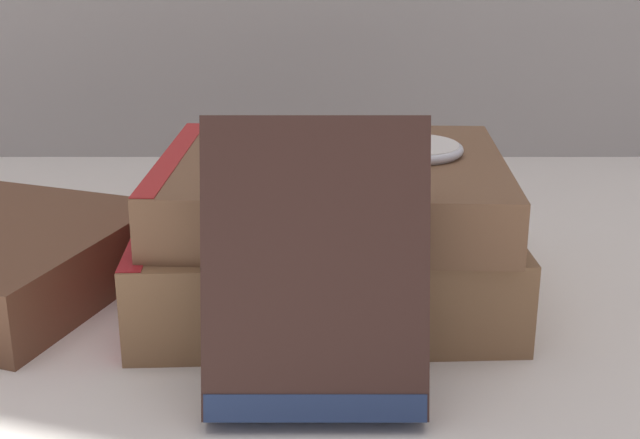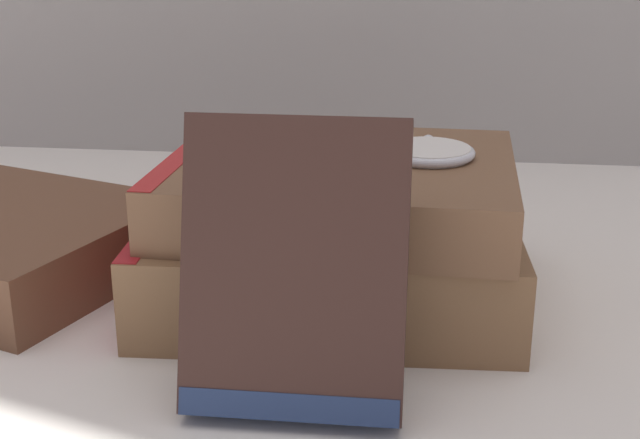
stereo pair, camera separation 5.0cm
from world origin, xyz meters
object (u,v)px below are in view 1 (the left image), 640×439
object	(u,v)px
book_leaning_front	(319,279)
reading_glasses	(260,214)
book_flat_bottom	(317,257)
pocket_watch	(421,149)
book_flat_top	(326,187)

from	to	relation	value
book_leaning_front	reading_glasses	size ratio (longest dim) A/B	1.26
book_flat_bottom	book_leaning_front	size ratio (longest dim) A/B	1.60
pocket_watch	reading_glasses	size ratio (longest dim) A/B	0.53
pocket_watch	reading_glasses	world-z (taller)	pocket_watch
book_flat_bottom	reading_glasses	world-z (taller)	book_flat_bottom
book_flat_bottom	book_flat_top	distance (m)	0.04
book_flat_top	book_leaning_front	bearing A→B (deg)	-89.39
book_flat_top	pocket_watch	xyz separation A→B (m)	(0.05, 0.01, 0.02)
book_flat_bottom	pocket_watch	distance (m)	0.08
book_leaning_front	pocket_watch	xyz separation A→B (m)	(0.06, 0.12, 0.03)
book_leaning_front	pocket_watch	distance (m)	0.14
book_flat_bottom	book_leaning_front	world-z (taller)	book_leaning_front
book_leaning_front	reading_glasses	distance (m)	0.27
book_flat_bottom	pocket_watch	size ratio (longest dim) A/B	3.84
book_flat_top	pocket_watch	size ratio (longest dim) A/B	3.54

